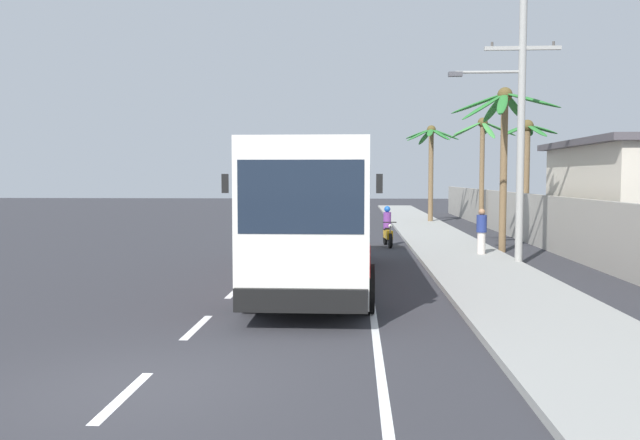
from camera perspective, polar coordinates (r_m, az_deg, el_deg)
ground_plane at (r=9.46m, az=-16.10°, el=-13.95°), size 160.00×160.00×0.00m
sidewalk_kerb at (r=19.08m, az=14.61°, el=-4.75°), size 3.20×90.00×0.14m
lane_markings at (r=23.07m, az=0.95°, el=-3.34°), size 3.54×71.00×0.01m
boundary_wall at (r=23.80m, az=21.73°, el=-0.79°), size 0.24×60.00×2.15m
coach_bus_foreground at (r=17.60m, az=-0.05°, el=1.09°), size 3.01×11.63×3.91m
motorcycle_beside_bus at (r=26.97m, az=5.98°, el=-0.89°), size 0.56×1.96×1.67m
pedestrian_midwalk at (r=23.66m, az=14.05°, el=-0.89°), size 0.36×0.36×1.62m
utility_pole_mid at (r=21.92m, az=17.08°, el=8.05°), size 3.54×0.24×8.54m
palm_nearest at (r=37.92m, az=14.06°, el=6.28°), size 3.88×3.97×6.24m
palm_second at (r=25.65m, az=15.91°, el=7.90°), size 4.05×3.81×6.26m
palm_third at (r=31.13m, az=17.76°, el=5.57°), size 2.77×2.73×5.49m
palm_fourth at (r=40.98m, az=9.76°, el=5.94°), size 3.36×3.33×6.10m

